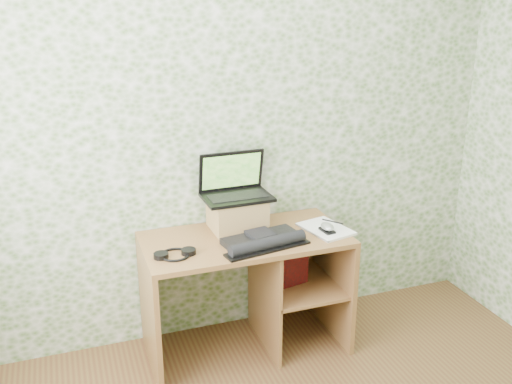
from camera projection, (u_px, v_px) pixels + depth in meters
name	position (u px, v px, depth m)	size (l,w,h in m)	color
wall_back	(228.00, 134.00, 3.43)	(3.50, 3.50, 0.00)	silver
desk	(256.00, 274.00, 3.48)	(1.20, 0.60, 0.75)	brown
riser	(237.00, 214.00, 3.43)	(0.32, 0.26, 0.19)	#9C7346
laptop	(235.00, 187.00, 3.42)	(0.41, 0.29, 0.27)	black
keyboard	(264.00, 241.00, 3.23)	(0.52, 0.33, 0.07)	black
headphones	(175.00, 254.00, 3.10)	(0.23, 0.17, 0.03)	black
notepad	(326.00, 229.00, 3.44)	(0.22, 0.32, 0.01)	white
mouse	(327.00, 228.00, 3.38)	(0.07, 0.11, 0.04)	#B5B5B7
pen	(333.00, 222.00, 3.52)	(0.01, 0.01, 0.14)	black
red_box	(287.00, 262.00, 3.49)	(0.26, 0.08, 0.31)	maroon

